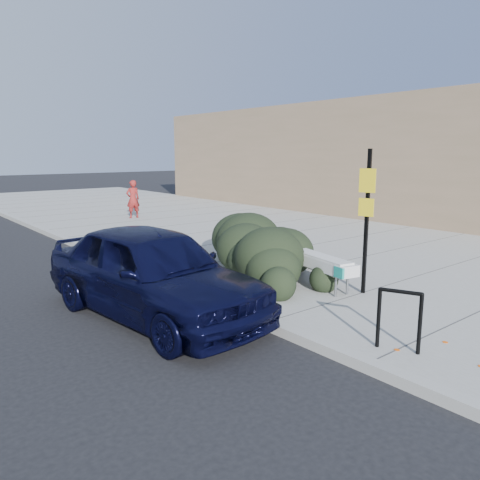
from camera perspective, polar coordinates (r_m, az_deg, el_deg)
The scene contains 9 objects.
ground at distance 8.02m, azimuth 3.77°, elevation -10.82°, with size 120.00×120.00×0.00m, color black.
sidewalk_near at distance 15.23m, azimuth 6.40°, elevation -0.22°, with size 11.20×50.00×0.15m, color gray.
curb_near at distance 11.97m, azimuth -12.78°, elevation -3.37°, with size 0.22×50.00×0.17m, color #9E9E99.
bench at distance 9.97m, azimuth 9.23°, elevation -2.55°, with size 0.88×2.24×0.66m.
bike_rack at distance 7.03m, azimuth 18.85°, elevation -8.55°, with size 0.29×0.57×0.90m.
sign_post at distance 9.43m, azimuth 15.18°, elevation 3.12°, with size 0.14×0.33×2.85m.
hedge at distance 10.75m, azimuth 1.95°, elevation -0.28°, with size 1.98×3.97×1.49m, color black.
sedan_navy at distance 8.49m, azimuth -10.61°, elevation -3.83°, with size 1.97×4.91×1.67m, color black.
pedestrian at distance 20.53m, azimuth -12.92°, elevation 4.88°, with size 0.59×0.39×1.61m, color maroon.
Camera 1 is at (-5.11, -5.44, 2.94)m, focal length 35.00 mm.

